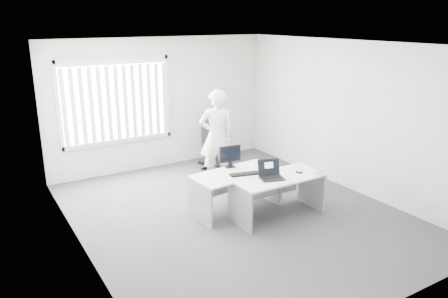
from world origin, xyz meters
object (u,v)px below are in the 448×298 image
office_chair (213,151)px  person (217,136)px  desk_far (236,183)px  monitor (230,157)px  laptop (272,171)px  desk_near (278,187)px

office_chair → person: (-0.42, -0.88, 0.60)m
desk_far → monitor: monitor is taller
desk_far → person: person is taller
monitor → laptop: bearing=-65.5°
desk_far → person: 1.49m
monitor → desk_near: bearing=-54.9°
desk_near → monitor: bearing=117.4°
desk_near → laptop: bearing=-164.2°
desk_near → person: bearing=91.5°
laptop → monitor: 0.89m
desk_near → monitor: monitor is taller
office_chair → monitor: (-0.79, -1.97, 0.54)m
desk_near → desk_far: (-0.47, 0.53, -0.00)m
office_chair → laptop: bearing=-82.4°
desk_far → person: bearing=67.7°
desk_near → person: person is taller
laptop → person: bearing=103.2°
desk_far → person: (0.42, 1.37, 0.44)m
person → laptop: 1.94m
desk_near → desk_far: bearing=131.6°
desk_far → office_chair: size_ratio=1.44×
desk_far → desk_near: bearing=-53.7°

